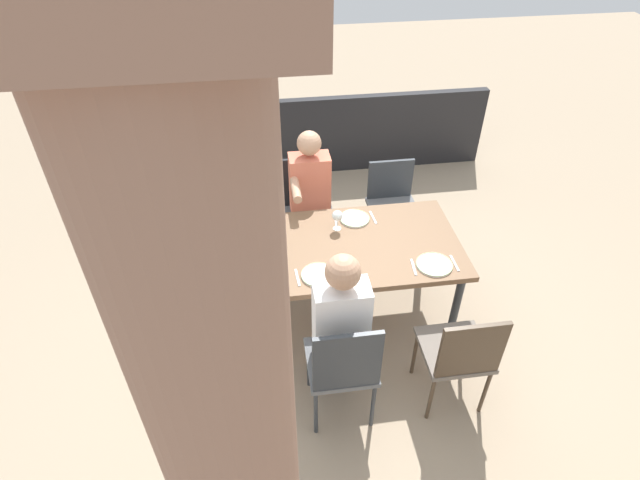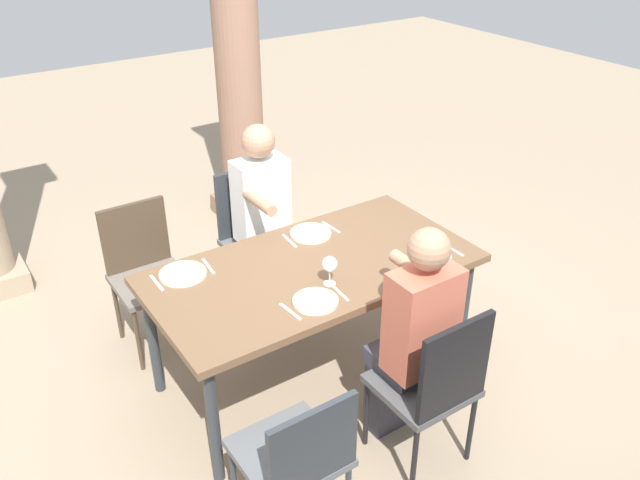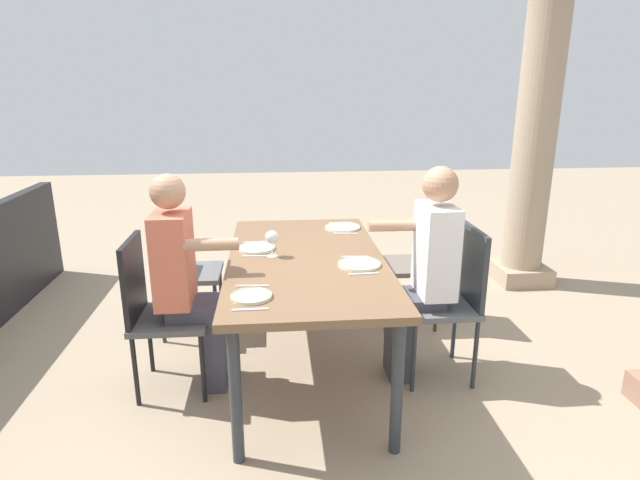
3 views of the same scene
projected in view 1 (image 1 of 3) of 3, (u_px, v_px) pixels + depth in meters
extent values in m
plane|color=gray|center=(336.00, 317.00, 4.29)|extent=(16.00, 16.00, 0.00)
cube|color=brown|center=(338.00, 248.00, 3.81)|extent=(1.82, 0.95, 0.04)
cylinder|color=#2D3338|center=(455.00, 311.00, 3.84)|extent=(0.06, 0.06, 0.74)
cylinder|color=#2D3338|center=(231.00, 335.00, 3.66)|extent=(0.06, 0.06, 0.74)
cylinder|color=#2D3338|center=(424.00, 245.00, 4.45)|extent=(0.06, 0.06, 0.74)
cylinder|color=#2D3338|center=(231.00, 263.00, 4.27)|extent=(0.06, 0.06, 0.74)
cube|color=#6A6158|center=(454.00, 350.00, 3.44)|extent=(0.44, 0.44, 0.04)
cube|color=#473828|center=(472.00, 351.00, 3.14)|extent=(0.42, 0.03, 0.46)
cylinder|color=#473828|center=(465.00, 347.00, 3.76)|extent=(0.03, 0.03, 0.45)
cylinder|color=#473828|center=(415.00, 353.00, 3.72)|extent=(0.03, 0.03, 0.45)
cylinder|color=#473828|center=(485.00, 391.00, 3.47)|extent=(0.03, 0.03, 0.45)
cylinder|color=#473828|center=(431.00, 398.00, 3.43)|extent=(0.03, 0.03, 0.45)
cube|color=#5B5E61|center=(394.00, 210.00, 4.70)|extent=(0.44, 0.44, 0.04)
cube|color=#2D3338|center=(390.00, 180.00, 4.72)|extent=(0.42, 0.03, 0.41)
cylinder|color=#2D3338|center=(376.00, 245.00, 4.68)|extent=(0.03, 0.03, 0.44)
cylinder|color=#2D3338|center=(417.00, 242.00, 4.72)|extent=(0.03, 0.03, 0.44)
cylinder|color=#2D3338|center=(367.00, 221.00, 4.97)|extent=(0.03, 0.03, 0.44)
cylinder|color=#2D3338|center=(406.00, 217.00, 5.01)|extent=(0.03, 0.03, 0.44)
cube|color=#5B5E61|center=(341.00, 362.00, 3.35)|extent=(0.44, 0.44, 0.04)
cube|color=#2D3338|center=(347.00, 363.00, 3.04)|extent=(0.42, 0.03, 0.49)
cylinder|color=#2D3338|center=(361.00, 359.00, 3.67)|extent=(0.03, 0.03, 0.46)
cylinder|color=#2D3338|center=(309.00, 365.00, 3.63)|extent=(0.03, 0.03, 0.46)
cylinder|color=#2D3338|center=(373.00, 405.00, 3.38)|extent=(0.03, 0.03, 0.46)
cylinder|color=#2D3338|center=(316.00, 412.00, 3.34)|extent=(0.03, 0.03, 0.46)
cube|color=#4F4F50|center=(310.00, 218.00, 4.61)|extent=(0.44, 0.44, 0.04)
cube|color=black|center=(307.00, 182.00, 4.61)|extent=(0.42, 0.03, 0.50)
cylinder|color=black|center=(292.00, 253.00, 4.60)|extent=(0.03, 0.03, 0.44)
cylinder|color=black|center=(334.00, 249.00, 4.64)|extent=(0.03, 0.03, 0.44)
cylinder|color=black|center=(288.00, 227.00, 4.89)|extent=(0.03, 0.03, 0.44)
cylinder|color=black|center=(327.00, 224.00, 4.93)|extent=(0.03, 0.03, 0.44)
cube|color=#3F3F4C|center=(334.00, 357.00, 3.69)|extent=(0.24, 0.14, 0.46)
cube|color=#3F3F4C|center=(337.00, 341.00, 3.44)|extent=(0.28, 0.32, 0.10)
cube|color=white|center=(341.00, 320.00, 3.15)|extent=(0.34, 0.20, 0.55)
sphere|color=tan|center=(343.00, 272.00, 2.90)|extent=(0.21, 0.21, 0.21)
cylinder|color=tan|center=(357.00, 277.00, 3.27)|extent=(0.07, 0.30, 0.07)
cube|color=#3F3F4C|center=(313.00, 254.00, 4.57)|extent=(0.24, 0.14, 0.46)
cube|color=#3F3F4C|center=(312.00, 223.00, 4.47)|extent=(0.28, 0.32, 0.10)
cube|color=#CC664C|center=(310.00, 185.00, 4.35)|extent=(0.34, 0.20, 0.54)
sphere|color=tan|center=(309.00, 143.00, 4.10)|extent=(0.20, 0.20, 0.20)
cylinder|color=tan|center=(296.00, 189.00, 4.07)|extent=(0.07, 0.30, 0.07)
cube|color=black|center=(303.00, 137.00, 5.82)|extent=(4.22, 0.10, 0.90)
cylinder|color=white|center=(434.00, 265.00, 3.62)|extent=(0.26, 0.26, 0.01)
torus|color=#A4C786|center=(434.00, 264.00, 3.62)|extent=(0.26, 0.26, 0.01)
cube|color=silver|center=(455.00, 263.00, 3.64)|extent=(0.02, 0.17, 0.01)
cube|color=silver|center=(414.00, 267.00, 3.61)|extent=(0.03, 0.17, 0.01)
cylinder|color=white|center=(355.00, 219.00, 4.05)|extent=(0.24, 0.24, 0.01)
torus|color=#A4C786|center=(355.00, 218.00, 4.04)|extent=(0.24, 0.24, 0.01)
cylinder|color=white|center=(337.00, 228.00, 3.96)|extent=(0.06, 0.06, 0.00)
cylinder|color=white|center=(337.00, 224.00, 3.93)|extent=(0.01, 0.01, 0.08)
sphere|color=white|center=(337.00, 216.00, 3.88)|extent=(0.08, 0.08, 0.08)
cube|color=silver|center=(373.00, 217.00, 4.07)|extent=(0.03, 0.17, 0.01)
cube|color=silver|center=(336.00, 221.00, 4.03)|extent=(0.03, 0.17, 0.01)
cylinder|color=white|center=(319.00, 275.00, 3.54)|extent=(0.25, 0.25, 0.01)
torus|color=#A4C786|center=(319.00, 274.00, 3.54)|extent=(0.25, 0.25, 0.01)
cube|color=silver|center=(340.00, 273.00, 3.56)|extent=(0.03, 0.17, 0.01)
cube|color=silver|center=(297.00, 277.00, 3.53)|extent=(0.03, 0.17, 0.01)
cylinder|color=silver|center=(253.00, 227.00, 3.97)|extent=(0.21, 0.21, 0.01)
torus|color=#A0BE77|center=(253.00, 226.00, 3.96)|extent=(0.21, 0.21, 0.01)
cube|color=silver|center=(273.00, 226.00, 3.98)|extent=(0.03, 0.17, 0.01)
cube|color=silver|center=(234.00, 229.00, 3.95)|extent=(0.02, 0.17, 0.01)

